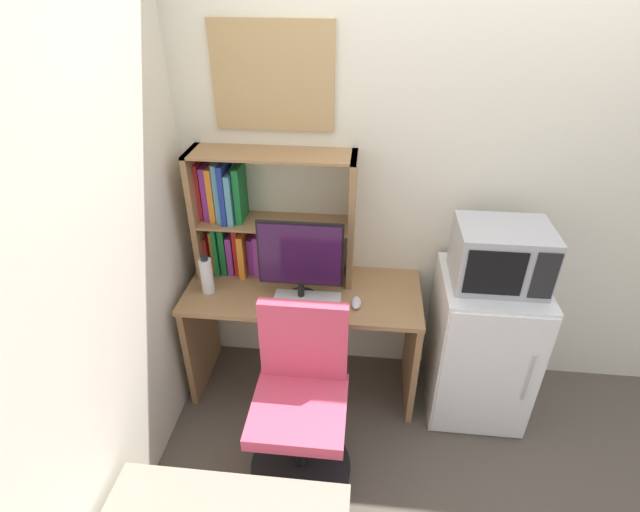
# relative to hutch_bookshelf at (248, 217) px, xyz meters

# --- Properties ---
(wall_back) EXTENTS (6.40, 0.04, 2.60)m
(wall_back) POSITION_rel_hutch_bookshelf_xyz_m (1.61, 0.13, 0.20)
(wall_back) COLOR silver
(wall_back) RESTS_ON ground_plane
(desk) EXTENTS (1.34, 0.56, 0.74)m
(desk) POSITION_rel_hutch_bookshelf_xyz_m (0.33, -0.17, -0.58)
(desk) COLOR #997047
(desk) RESTS_ON ground_plane
(hutch_bookshelf) EXTENTS (0.90, 0.25, 0.75)m
(hutch_bookshelf) POSITION_rel_hutch_bookshelf_xyz_m (0.00, 0.00, 0.00)
(hutch_bookshelf) COLOR #997047
(hutch_bookshelf) RESTS_ON desk
(monitor) EXTENTS (0.46, 0.18, 0.47)m
(monitor) POSITION_rel_hutch_bookshelf_xyz_m (0.33, -0.25, -0.10)
(monitor) COLOR black
(monitor) RESTS_ON desk
(keyboard) EXTENTS (0.37, 0.16, 0.02)m
(keyboard) POSITION_rel_hutch_bookshelf_xyz_m (0.37, -0.28, -0.35)
(keyboard) COLOR silver
(keyboard) RESTS_ON desk
(computer_mouse) EXTENTS (0.05, 0.11, 0.04)m
(computer_mouse) POSITION_rel_hutch_bookshelf_xyz_m (0.64, -0.28, -0.35)
(computer_mouse) COLOR silver
(computer_mouse) RESTS_ON desk
(water_bottle) EXTENTS (0.07, 0.07, 0.23)m
(water_bottle) POSITION_rel_hutch_bookshelf_xyz_m (-0.20, -0.24, -0.26)
(water_bottle) COLOR silver
(water_bottle) RESTS_ON desk
(mini_fridge) EXTENTS (0.54, 0.56, 0.89)m
(mini_fridge) POSITION_rel_hutch_bookshelf_xyz_m (1.36, -0.20, -0.65)
(mini_fridge) COLOR white
(mini_fridge) RESTS_ON ground_plane
(microwave) EXTENTS (0.46, 0.36, 0.32)m
(microwave) POSITION_rel_hutch_bookshelf_xyz_m (1.36, -0.20, -0.05)
(microwave) COLOR #ADADB2
(microwave) RESTS_ON mini_fridge
(desk_chair) EXTENTS (0.53, 0.53, 0.95)m
(desk_chair) POSITION_rel_hutch_bookshelf_xyz_m (0.39, -0.72, -0.69)
(desk_chair) COLOR black
(desk_chair) RESTS_ON ground_plane
(wall_corkboard) EXTENTS (0.62, 0.02, 0.53)m
(wall_corkboard) POSITION_rel_hutch_bookshelf_xyz_m (0.16, 0.10, 0.74)
(wall_corkboard) COLOR tan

